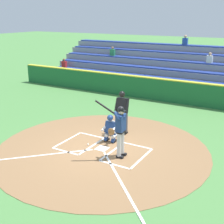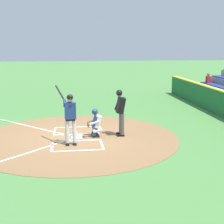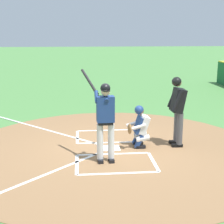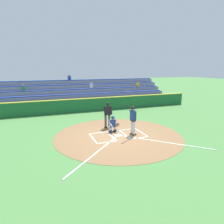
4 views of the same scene
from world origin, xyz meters
TOP-DOWN VIEW (x-y plane):
  - ground_plane at (0.00, 0.00)m, footprint 120.00×120.00m
  - dirt_circle at (0.00, 0.00)m, footprint 8.00×8.00m
  - home_plate_and_chalk at (0.00, 0.88)m, footprint 7.93×4.91m
  - batter at (-0.90, 0.23)m, footprint 0.91×0.75m
  - catcher at (0.06, -0.75)m, footprint 0.60×0.60m
  - plate_umpire at (0.08, -1.76)m, footprint 0.58×0.41m
  - baseball at (0.65, 0.00)m, footprint 0.07×0.07m

SIDE VIEW (x-z plane):
  - ground_plane at x=0.00m, z-range 0.00..0.00m
  - dirt_circle at x=0.00m, z-range 0.00..0.01m
  - home_plate_and_chalk at x=0.00m, z-range 0.01..0.02m
  - baseball at x=0.65m, z-range 0.00..0.07m
  - catcher at x=0.06m, z-range 0.02..1.15m
  - plate_umpire at x=0.08m, z-range 0.14..2.01m
  - batter at x=-0.90m, z-range 0.04..2.16m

